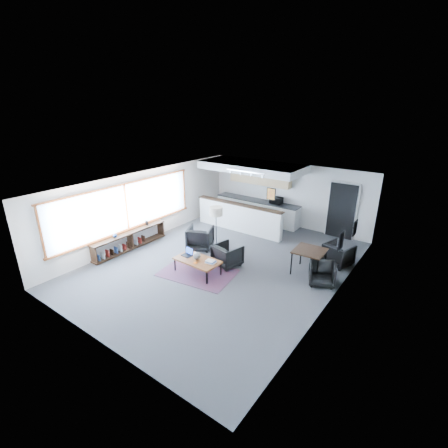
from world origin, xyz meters
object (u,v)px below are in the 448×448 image
Objects in this scene: coffee_table at (197,261)px; ceramic_pot at (197,256)px; armchair_left at (200,237)px; armchair_right at (227,254)px; dining_chair_near at (322,274)px; microwave at (276,200)px; dining_table at (310,252)px; dining_chair_far at (338,255)px; book_stack at (211,262)px; laptop at (188,253)px; floor_lamp at (216,213)px.

ceramic_pot is at bearing -169.21° from coffee_table.
armchair_right is (1.55, -0.51, -0.04)m from armchair_left.
microwave is at bearing 110.21° from dining_chair_near.
dining_chair_near is at bearing 27.88° from coffee_table.
dining_table is 1.24m from dining_chair_far.
ceramic_pot is at bearing 59.91° from dining_chair_far.
microwave is at bearing 131.66° from dining_table.
dining_chair_far is at bearing 175.53° from armchair_left.
laptop is at bearing -179.91° from book_stack.
armchair_left is at bearing -157.70° from floor_lamp.
floor_lamp is at bearing 36.75° from dining_chair_far.
coffee_table is at bearing -177.03° from dining_chair_near.
armchair_right is 2.51m from dining_table.
microwave is (-0.03, 5.09, 0.53)m from ceramic_pot.
floor_lamp is at bearing 110.18° from coffee_table.
laptop is 0.42m from ceramic_pot.
floor_lamp reaches higher than dining_chair_near.
laptop is 3.68m from dining_table.
dining_chair_near is (4.36, 0.16, -0.13)m from armchair_left.
ceramic_pot is at bearing -3.62° from laptop.
dining_table is (3.26, 0.33, -0.68)m from floor_lamp.
book_stack reaches higher than coffee_table.
laptop is 1.82m from floor_lamp.
armchair_right is 4.24m from microwave.
dining_table reaches higher than dining_chair_near.
floor_lamp is 3.34m from dining_table.
dining_chair_near is at bearing -0.98° from floor_lamp.
ceramic_pot is (-0.02, -0.00, 0.15)m from coffee_table.
laptop is at bearing 172.70° from coffee_table.
dining_chair_far is at bearing -32.12° from microwave.
coffee_table is 0.15m from ceramic_pot.
ceramic_pot is 4.49m from dining_chair_far.
dining_chair_far is at bearing 61.83° from dining_table.
coffee_table is at bearing 9.19° from ceramic_pot.
armchair_left is 4.37m from dining_chair_near.
dining_chair_far is (2.82, 2.12, -0.05)m from armchair_right.
armchair_right is (0.87, 0.87, -0.13)m from laptop.
floor_lamp is 3.46m from microwave.
floor_lamp is at bearing 155.70° from dining_chair_near.
floor_lamp is at bearing 100.74° from laptop.
coffee_table is 2.00m from floor_lamp.
microwave is (-3.30, 2.03, 0.76)m from dining_chair_far.
laptop is at bearing 179.37° from dining_chair_near.
laptop is 5.07m from microwave.
book_stack is at bearing 113.78° from armchair_left.
armchair_right is (-0.01, 0.87, -0.10)m from book_stack.
dining_table is (2.71, 2.01, 0.11)m from ceramic_pot.
dining_chair_far reaches higher than dining_chair_near.
floor_lamp is at bearing -174.17° from dining_table.
dining_table is (3.12, 1.94, 0.16)m from laptop.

